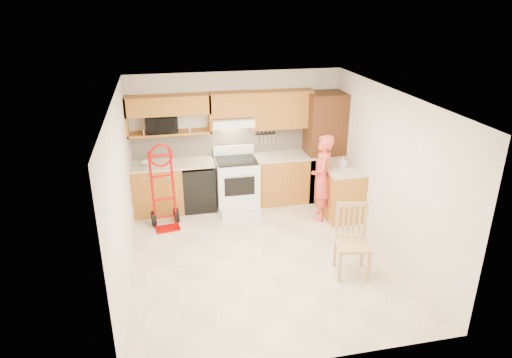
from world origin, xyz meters
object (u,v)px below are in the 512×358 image
object	(u,v)px
microwave	(161,124)
person	(322,178)
hand_truck	(164,191)
range	(237,180)
dining_chair	(353,242)

from	to	relation	value
microwave	person	bearing A→B (deg)	-24.67
hand_truck	range	bearing A→B (deg)	11.66
person	range	bearing A→B (deg)	-96.81
hand_truck	dining_chair	size ratio (longest dim) A/B	1.31
microwave	range	world-z (taller)	microwave
range	dining_chair	bearing A→B (deg)	-63.63
person	microwave	bearing A→B (deg)	-90.39
person	hand_truck	bearing A→B (deg)	-74.54
microwave	person	distance (m)	3.01
microwave	range	xyz separation A→B (m)	(1.30, -0.31, -1.08)
person	dining_chair	bearing A→B (deg)	15.47
range	hand_truck	distance (m)	1.44
microwave	range	bearing A→B (deg)	-17.14
dining_chair	microwave	bearing A→B (deg)	143.66
microwave	person	size ratio (longest dim) A/B	0.35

